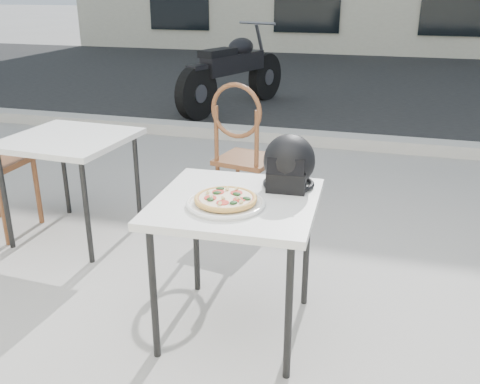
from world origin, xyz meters
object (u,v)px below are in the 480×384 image
(cafe_table_main, at_px, (236,212))
(cafe_table_side, at_px, (69,146))
(motorcycle, at_px, (234,73))
(plate, at_px, (226,203))
(helmet, at_px, (289,164))
(cafe_chair_main, at_px, (242,145))
(pizza, at_px, (226,199))

(cafe_table_main, bearing_deg, cafe_table_side, 151.86)
(cafe_table_side, distance_m, motorcycle, 4.08)
(cafe_table_side, bearing_deg, cafe_table_main, -28.14)
(plate, relative_size, motorcycle, 0.20)
(helmet, xyz_separation_m, cafe_chair_main, (-0.53, 1.05, -0.24))
(pizza, distance_m, cafe_chair_main, 1.40)
(cafe_chair_main, xyz_separation_m, motorcycle, (-1.13, 3.51, -0.06))
(cafe_chair_main, bearing_deg, pizza, 114.04)
(pizza, bearing_deg, motorcycle, 106.56)
(cafe_chair_main, distance_m, motorcycle, 3.69)
(motorcycle, bearing_deg, cafe_chair_main, -53.13)
(helmet, height_order, cafe_table_side, helmet)
(pizza, xyz_separation_m, helmet, (0.21, 0.31, 0.08))
(cafe_table_main, distance_m, motorcycle, 5.00)
(cafe_table_side, height_order, motorcycle, motorcycle)
(cafe_chair_main, xyz_separation_m, cafe_table_side, (-0.98, -0.57, 0.07))
(plate, distance_m, cafe_chair_main, 1.40)
(plate, xyz_separation_m, cafe_table_side, (-1.30, 0.79, -0.07))
(cafe_table_main, distance_m, cafe_chair_main, 1.31)
(motorcycle, bearing_deg, helmet, -50.97)
(cafe_chair_main, relative_size, cafe_table_side, 1.31)
(pizza, bearing_deg, plate, -129.30)
(plate, distance_m, pizza, 0.02)
(cafe_table_main, relative_size, cafe_table_side, 0.99)
(plate, height_order, motorcycle, motorcycle)
(plate, relative_size, pizza, 1.21)
(helmet, bearing_deg, plate, -127.79)
(pizza, bearing_deg, helmet, 55.40)
(cafe_chair_main, relative_size, motorcycle, 0.46)
(pizza, height_order, helmet, helmet)
(plate, relative_size, cafe_chair_main, 0.44)
(plate, bearing_deg, cafe_table_main, 76.49)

